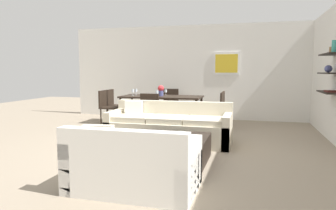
{
  "coord_description": "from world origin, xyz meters",
  "views": [
    {
      "loc": [
        1.47,
        -5.42,
        1.4
      ],
      "look_at": [
        -0.05,
        0.2,
        0.75
      ],
      "focal_mm": 33.11,
      "sensor_mm": 36.0,
      "label": 1
    }
  ],
  "objects": [
    {
      "name": "sofa_beige",
      "position": [
        -0.07,
        0.34,
        0.29
      ],
      "size": [
        2.38,
        0.9,
        0.78
      ],
      "color": "beige",
      "rests_on": "ground"
    },
    {
      "name": "dining_chair_left_near",
      "position": [
        -2.2,
        1.99,
        0.5
      ],
      "size": [
        0.44,
        0.44,
        0.88
      ],
      "color": "black",
      "rests_on": "ground"
    },
    {
      "name": "decorative_bowl",
      "position": [
        0.14,
        -0.91,
        0.42
      ],
      "size": [
        0.29,
        0.29,
        0.07
      ],
      "color": "navy",
      "rests_on": "coffee_table"
    },
    {
      "name": "wine_glass_left_far",
      "position": [
        -1.51,
        2.3,
        0.87
      ],
      "size": [
        0.07,
        0.07,
        0.16
      ],
      "color": "silver",
      "rests_on": "dining_table"
    },
    {
      "name": "dining_chair_right_near",
      "position": [
        0.68,
        1.99,
        0.5
      ],
      "size": [
        0.44,
        0.44,
        0.88
      ],
      "color": "black",
      "rests_on": "ground"
    },
    {
      "name": "candle_jar",
      "position": [
        0.43,
        -0.79,
        0.42
      ],
      "size": [
        0.08,
        0.08,
        0.08
      ],
      "primitive_type": "cylinder",
      "color": "silver",
      "rests_on": "coffee_table"
    },
    {
      "name": "coffee_table",
      "position": [
        0.23,
        -0.89,
        0.19
      ],
      "size": [
        1.23,
        1.07,
        0.38
      ],
      "color": "black",
      "rests_on": "ground"
    },
    {
      "name": "loveseat_white",
      "position": [
        0.15,
        -2.12,
        0.29
      ],
      "size": [
        1.46,
        0.9,
        0.78
      ],
      "color": "white",
      "rests_on": "ground"
    },
    {
      "name": "wine_glass_head",
      "position": [
        -0.76,
        2.58,
        0.85
      ],
      "size": [
        0.07,
        0.07,
        0.15
      ],
      "color": "silver",
      "rests_on": "dining_table"
    },
    {
      "name": "dining_chair_left_far",
      "position": [
        -2.2,
        2.39,
        0.5
      ],
      "size": [
        0.44,
        0.44,
        0.88
      ],
      "color": "black",
      "rests_on": "ground"
    },
    {
      "name": "wine_glass_foot",
      "position": [
        -0.76,
        1.8,
        0.87
      ],
      "size": [
        0.07,
        0.07,
        0.17
      ],
      "color": "silver",
      "rests_on": "dining_table"
    },
    {
      "name": "centerpiece_vase",
      "position": [
        -0.79,
        2.21,
        0.9
      ],
      "size": [
        0.16,
        0.16,
        0.27
      ],
      "color": "#4C518C",
      "rests_on": "dining_table"
    },
    {
      "name": "dining_chair_head",
      "position": [
        -0.76,
        3.05,
        0.5
      ],
      "size": [
        0.44,
        0.44,
        0.88
      ],
      "color": "black",
      "rests_on": "ground"
    },
    {
      "name": "wine_glass_left_near",
      "position": [
        -1.51,
        2.08,
        0.87
      ],
      "size": [
        0.06,
        0.06,
        0.17
      ],
      "color": "silver",
      "rests_on": "dining_table"
    },
    {
      "name": "ground_plane",
      "position": [
        0.0,
        0.0,
        0.0
      ],
      "size": [
        18.0,
        18.0,
        0.0
      ],
      "primitive_type": "plane",
      "color": "gray"
    },
    {
      "name": "back_wall_unit",
      "position": [
        0.3,
        3.53,
        1.35
      ],
      "size": [
        8.4,
        0.09,
        2.7
      ],
      "color": "silver",
      "rests_on": "ground"
    },
    {
      "name": "dining_chair_foot",
      "position": [
        -0.76,
        1.33,
        0.5
      ],
      "size": [
        0.44,
        0.44,
        0.88
      ],
      "color": "black",
      "rests_on": "ground"
    },
    {
      "name": "dining_table",
      "position": [
        -0.76,
        2.19,
        0.68
      ],
      "size": [
        2.07,
        0.91,
        0.75
      ],
      "color": "black",
      "rests_on": "ground"
    },
    {
      "name": "dining_chair_right_far",
      "position": [
        0.68,
        2.39,
        0.5
      ],
      "size": [
        0.44,
        0.44,
        0.88
      ],
      "color": "black",
      "rests_on": "ground"
    }
  ]
}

